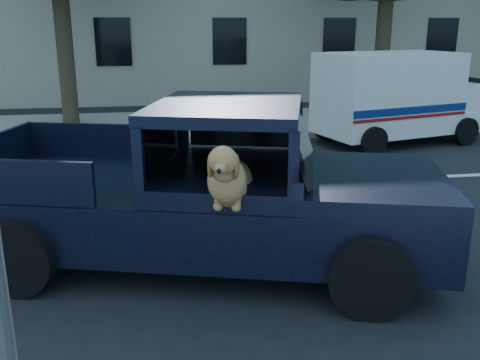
{
  "coord_description": "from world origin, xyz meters",
  "views": [
    {
      "loc": [
        -1.63,
        -5.7,
        2.83
      ],
      "look_at": [
        -0.74,
        -0.04,
        1.14
      ],
      "focal_mm": 40.0,
      "sensor_mm": 36.0,
      "label": 1
    }
  ],
  "objects": [
    {
      "name": "mail_truck",
      "position": [
        4.06,
        6.42,
        0.95
      ],
      "size": [
        4.28,
        2.87,
        2.16
      ],
      "rotation": [
        0.0,
        0.0,
        0.27
      ],
      "color": "silver",
      "rests_on": "ground"
    },
    {
      "name": "far_sidewalk",
      "position": [
        0.0,
        9.2,
        0.07
      ],
      "size": [
        60.0,
        4.0,
        0.15
      ],
      "primitive_type": "cube",
      "color": "gray",
      "rests_on": "ground"
    },
    {
      "name": "ground",
      "position": [
        0.0,
        0.0,
        0.0
      ],
      "size": [
        120.0,
        120.0,
        0.0
      ],
      "primitive_type": "plane",
      "color": "black",
      "rests_on": "ground"
    },
    {
      "name": "pickup_truck",
      "position": [
        -1.19,
        0.36,
        0.66
      ],
      "size": [
        5.86,
        3.59,
        1.96
      ],
      "rotation": [
        0.0,
        0.0,
        -0.28
      ],
      "color": "black",
      "rests_on": "ground"
    },
    {
      "name": "lane_stripes",
      "position": [
        2.0,
        3.4,
        0.01
      ],
      "size": [
        21.6,
        0.14,
        0.01
      ],
      "primitive_type": null,
      "color": "silver",
      "rests_on": "ground"
    }
  ]
}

